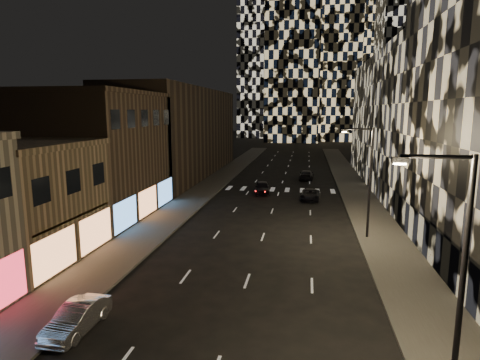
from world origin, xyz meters
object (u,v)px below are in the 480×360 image
(streetlight_far, at_px, (367,175))
(car_dark_oncoming, at_px, (306,175))
(car_dark_midlane, at_px, (262,187))
(streetlight_near, at_px, (456,270))
(car_dark_rightlane, at_px, (310,195))
(car_silver_parked, at_px, (77,318))

(streetlight_far, bearing_deg, car_dark_oncoming, 99.55)
(streetlight_far, height_order, car_dark_midlane, streetlight_far)
(streetlight_near, height_order, car_dark_rightlane, streetlight_near)
(car_silver_parked, bearing_deg, car_dark_midlane, 83.63)
(streetlight_near, height_order, car_dark_midlane, streetlight_near)
(streetlight_far, distance_m, car_dark_rightlane, 15.50)
(streetlight_far, xyz_separation_m, car_dark_oncoming, (-4.85, 28.84, -4.63))
(car_silver_parked, bearing_deg, car_dark_oncoming, 79.08)
(streetlight_far, xyz_separation_m, car_dark_rightlane, (-4.35, 14.11, -4.72))
(streetlight_near, relative_size, car_dark_rightlane, 1.97)
(streetlight_far, relative_size, car_dark_oncoming, 1.81)
(car_dark_midlane, bearing_deg, car_silver_parked, -106.46)
(car_dark_oncoming, bearing_deg, car_silver_parked, 80.79)
(car_dark_oncoming, bearing_deg, streetlight_far, 103.46)
(car_silver_parked, xyz_separation_m, car_dark_midlane, (5.15, 34.19, 0.10))
(car_dark_oncoming, distance_m, car_dark_rightlane, 14.74)
(car_dark_oncoming, xyz_separation_m, car_dark_rightlane, (0.50, -14.73, -0.09))
(streetlight_near, distance_m, car_dark_midlane, 38.81)
(streetlight_far, bearing_deg, car_dark_midlane, 121.31)
(streetlight_far, height_order, car_dark_rightlane, streetlight_far)
(streetlight_near, relative_size, streetlight_far, 1.00)
(car_silver_parked, distance_m, car_dark_rightlane, 33.14)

